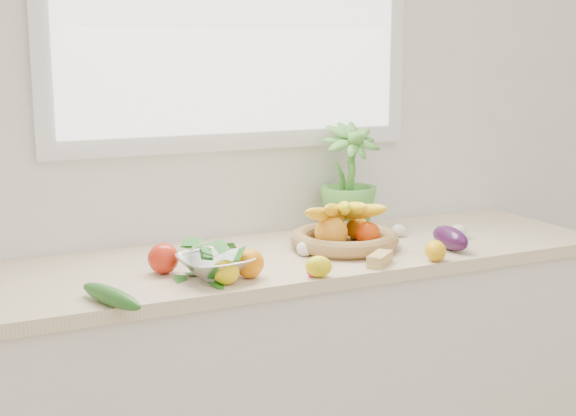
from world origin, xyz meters
name	(u,v)px	position (x,y,z in m)	size (l,w,h in m)	color
back_wall	(233,105)	(0.00, 2.25, 1.35)	(4.50, 0.02, 2.70)	white
counter_cabinet	(271,395)	(0.00, 1.95, 0.43)	(2.20, 0.58, 0.86)	silver
countertop	(271,261)	(0.00, 1.95, 0.88)	(2.24, 0.62, 0.04)	beige
orange_loose	(250,263)	(-0.16, 1.75, 0.94)	(0.08, 0.08, 0.08)	orange
lemon_a	(225,272)	(-0.24, 1.72, 0.93)	(0.07, 0.09, 0.07)	yellow
lemon_b	(435,251)	(0.42, 1.67, 0.93)	(0.06, 0.08, 0.06)	#F3A90D
lemon_c	(318,266)	(0.02, 1.67, 0.93)	(0.06, 0.08, 0.06)	yellow
apple	(163,258)	(-0.36, 1.89, 0.94)	(0.09, 0.09, 0.09)	red
ginger	(380,259)	(0.25, 1.70, 0.92)	(0.11, 0.05, 0.04)	tan
garlic_a	(305,249)	(0.09, 1.90, 0.92)	(0.05, 0.05, 0.05)	white
garlic_b	(398,230)	(0.50, 1.99, 0.92)	(0.05, 0.05, 0.04)	beige
garlic_c	(458,232)	(0.67, 1.88, 0.92)	(0.06, 0.06, 0.05)	silver
eggplant	(450,238)	(0.55, 1.77, 0.94)	(0.07, 0.19, 0.07)	#330E36
cucumber	(111,296)	(-0.57, 1.67, 0.92)	(0.05, 0.26, 0.05)	#195519
radish	(312,272)	(0.00, 1.68, 0.91)	(0.03, 0.03, 0.03)	#DE1B43
potted_herb	(349,177)	(0.38, 2.13, 1.10)	(0.21, 0.21, 0.37)	#4D9536
fruit_basket	(344,233)	(0.25, 1.93, 0.95)	(0.46, 0.46, 0.18)	#A8834B
colander_with_spinach	(215,259)	(-0.25, 1.78, 0.96)	(0.23, 0.23, 0.11)	silver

